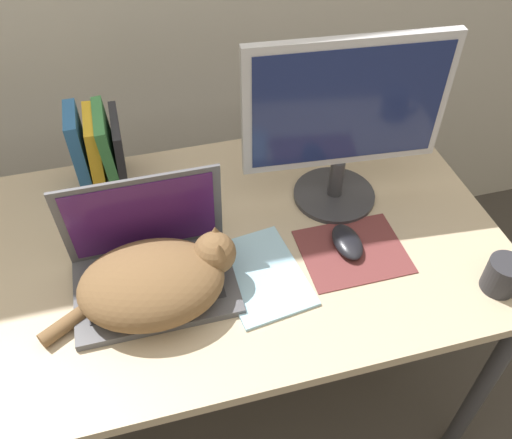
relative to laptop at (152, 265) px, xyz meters
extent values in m
cube|color=tan|center=(0.09, 0.07, -0.06)|extent=(1.49, 0.77, 0.03)
cylinder|color=#38383D|center=(0.78, -0.27, -0.44)|extent=(0.04, 0.04, 0.72)
cylinder|color=#38383D|center=(0.78, 0.40, -0.44)|extent=(0.04, 0.04, 0.72)
cube|color=#4C4C51|center=(0.00, -0.03, -0.04)|extent=(0.35, 0.23, 0.02)
cube|color=#28282D|center=(0.00, -0.04, -0.03)|extent=(0.28, 0.12, 0.00)
cube|color=#4C4C51|center=(0.00, 0.07, 0.08)|extent=(0.35, 0.03, 0.23)
cube|color=#421956|center=(0.00, 0.07, 0.08)|extent=(0.31, 0.02, 0.20)
ellipsoid|color=brown|center=(-0.01, -0.06, 0.02)|extent=(0.31, 0.24, 0.13)
sphere|color=brown|center=(0.13, -0.04, 0.04)|extent=(0.09, 0.09, 0.09)
cone|color=brown|center=(0.14, -0.01, 0.08)|extent=(0.04, 0.04, 0.03)
cone|color=brown|center=(0.14, -0.06, 0.08)|extent=(0.04, 0.04, 0.03)
cylinder|color=brown|center=(-0.18, -0.08, -0.03)|extent=(0.14, 0.10, 0.03)
cylinder|color=#333338|center=(0.48, 0.15, -0.04)|extent=(0.21, 0.21, 0.01)
cylinder|color=#333338|center=(0.48, 0.15, 0.02)|extent=(0.04, 0.04, 0.11)
cube|color=#B2B2B7|center=(0.48, 0.15, 0.23)|extent=(0.47, 0.06, 0.32)
cube|color=navy|center=(0.48, 0.14, 0.23)|extent=(0.43, 0.04, 0.28)
cube|color=brown|center=(0.46, -0.04, -0.05)|extent=(0.24, 0.19, 0.00)
ellipsoid|color=black|center=(0.45, -0.02, -0.03)|extent=(0.06, 0.11, 0.03)
cube|color=#285B93|center=(-0.12, 0.35, 0.07)|extent=(0.03, 0.13, 0.23)
cube|color=gold|center=(-0.09, 0.35, 0.06)|extent=(0.04, 0.15, 0.21)
cube|color=#387A42|center=(-0.06, 0.35, 0.06)|extent=(0.04, 0.17, 0.22)
cube|color=#232328|center=(-0.03, 0.35, 0.05)|extent=(0.03, 0.17, 0.20)
cube|color=#99C6E0|center=(0.23, -0.05, -0.04)|extent=(0.20, 0.27, 0.01)
cylinder|color=#28282D|center=(0.72, -0.21, -0.01)|extent=(0.08, 0.08, 0.08)
camera|label=1|loc=(0.03, -0.79, 0.90)|focal=38.00mm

